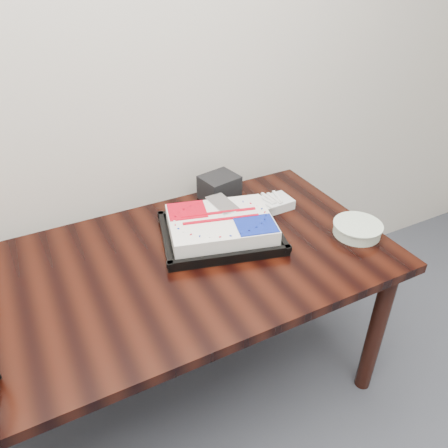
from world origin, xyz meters
name	(u,v)px	position (x,y,z in m)	size (l,w,h in m)	color
table	(161,285)	(0.00, 2.00, 0.66)	(1.80, 0.90, 0.75)	black
cake_tray	(221,228)	(0.29, 2.07, 0.79)	(0.55, 0.48, 0.10)	black
plate_stack	(357,229)	(0.80, 1.83, 0.77)	(0.20, 0.20, 0.05)	white
fork_bag	(272,204)	(0.60, 2.16, 0.77)	(0.18, 0.12, 0.05)	silver
napkin_box	(219,188)	(0.43, 2.35, 0.81)	(0.16, 0.14, 0.11)	black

